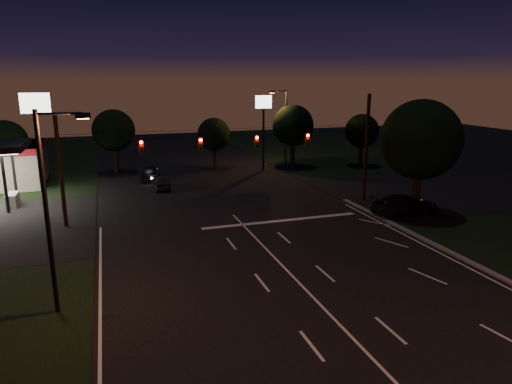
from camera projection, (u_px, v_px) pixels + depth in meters
name	position (u px, v px, depth m)	size (l,w,h in m)	color
ground	(310.00, 295.00, 22.13)	(140.00, 140.00, 0.00)	black
cross_street_right	(432.00, 190.00, 42.96)	(20.00, 16.00, 0.02)	black
center_line	(380.00, 366.00, 16.60)	(0.14, 40.00, 0.01)	silver
stop_bar	(282.00, 221.00, 33.64)	(12.00, 0.50, 0.01)	silver
utility_pole_right	(363.00, 199.00, 39.60)	(0.30, 0.30, 9.00)	black
utility_pole_left	(66.00, 227.00, 32.31)	(0.28, 0.28, 8.00)	black
signal_span	(229.00, 142.00, 34.59)	(24.00, 0.40, 1.56)	black
pole_sign_left_near	(37.00, 120.00, 36.47)	(2.20, 0.30, 9.10)	black
pole_sign_right	(264.00, 115.00, 50.70)	(1.80, 0.30, 8.40)	black
street_light_left	(52.00, 199.00, 19.29)	(2.20, 0.35, 9.00)	black
street_light_right_far	(284.00, 122.00, 53.77)	(2.20, 0.35, 9.00)	black
tree_right_near	(419.00, 140.00, 34.24)	(6.00, 6.00, 8.76)	black
tree_far_a	(6.00, 143.00, 43.39)	(4.20, 4.20, 6.42)	black
tree_far_b	(114.00, 131.00, 50.04)	(4.60, 4.60, 6.98)	black
tree_far_c	(214.00, 135.00, 52.62)	(3.80, 3.80, 5.86)	black
tree_far_d	(293.00, 126.00, 53.31)	(4.80, 4.80, 7.30)	black
tree_far_e	(361.00, 131.00, 54.05)	(4.00, 4.00, 6.18)	black
car_oncoming_a	(150.00, 172.00, 47.20)	(1.82, 4.53, 1.54)	black
car_oncoming_b	(161.00, 183.00, 43.12)	(1.32, 3.77, 1.24)	black
car_cross	(405.00, 205.00, 34.99)	(2.21, 5.43, 1.58)	black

